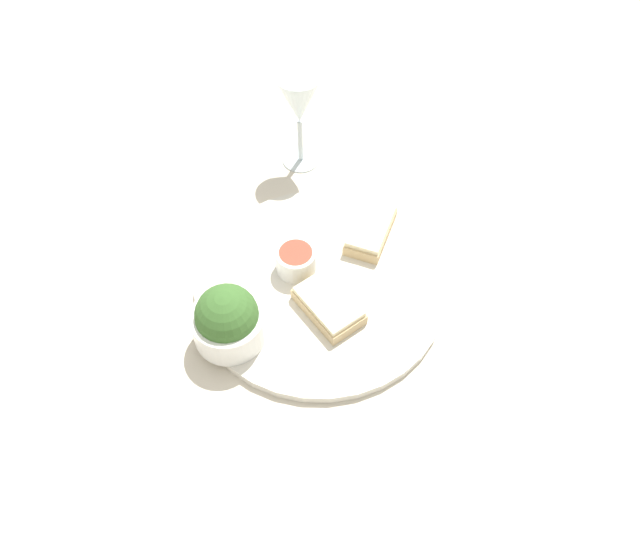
{
  "coord_description": "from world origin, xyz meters",
  "views": [
    {
      "loc": [
        0.5,
        -0.04,
        0.73
      ],
      "look_at": [
        0.0,
        0.0,
        0.03
      ],
      "focal_mm": 35.0,
      "sensor_mm": 36.0,
      "label": 1
    }
  ],
  "objects_px": {
    "sauce_ramekin": "(296,260)",
    "wine_glass": "(299,103)",
    "salad_bowl": "(228,320)",
    "cheese_toast_near": "(329,305)",
    "cheese_toast_far": "(371,230)"
  },
  "relations": [
    {
      "from": "wine_glass",
      "to": "cheese_toast_far",
      "type": "bearing_deg",
      "value": 27.07
    },
    {
      "from": "sauce_ramekin",
      "to": "wine_glass",
      "type": "height_order",
      "value": "wine_glass"
    },
    {
      "from": "wine_glass",
      "to": "salad_bowl",
      "type": "bearing_deg",
      "value": -18.54
    },
    {
      "from": "salad_bowl",
      "to": "cheese_toast_far",
      "type": "relative_size",
      "value": 0.86
    },
    {
      "from": "cheese_toast_far",
      "to": "wine_glass",
      "type": "relative_size",
      "value": 0.67
    },
    {
      "from": "cheese_toast_far",
      "to": "cheese_toast_near",
      "type": "bearing_deg",
      "value": -29.84
    },
    {
      "from": "sauce_ramekin",
      "to": "cheese_toast_far",
      "type": "distance_m",
      "value": 0.12
    },
    {
      "from": "sauce_ramekin",
      "to": "cheese_toast_far",
      "type": "bearing_deg",
      "value": 115.04
    },
    {
      "from": "salad_bowl",
      "to": "sauce_ramekin",
      "type": "distance_m",
      "value": 0.14
    },
    {
      "from": "salad_bowl",
      "to": "cheese_toast_near",
      "type": "distance_m",
      "value": 0.14
    },
    {
      "from": "salad_bowl",
      "to": "cheese_toast_far",
      "type": "height_order",
      "value": "salad_bowl"
    },
    {
      "from": "salad_bowl",
      "to": "cheese_toast_near",
      "type": "height_order",
      "value": "salad_bowl"
    },
    {
      "from": "salad_bowl",
      "to": "cheese_toast_far",
      "type": "xyz_separation_m",
      "value": [
        -0.15,
        0.21,
        -0.02
      ]
    },
    {
      "from": "cheese_toast_far",
      "to": "wine_glass",
      "type": "bearing_deg",
      "value": -152.93
    },
    {
      "from": "wine_glass",
      "to": "sauce_ramekin",
      "type": "bearing_deg",
      "value": -4.89
    }
  ]
}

